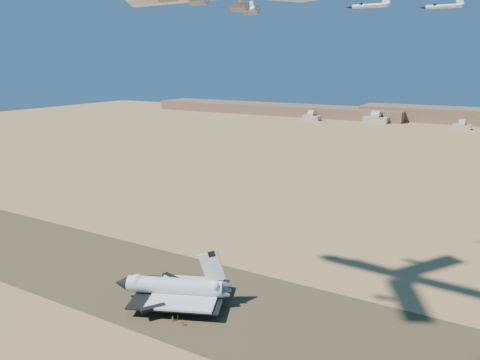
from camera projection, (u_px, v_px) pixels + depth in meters
The scene contains 9 objects.
ground at pixel (178, 292), 154.03m from camera, with size 1200.00×1200.00×0.00m, color tan.
runway at pixel (178, 292), 154.03m from camera, with size 600.00×50.00×0.06m, color brown.
hangars at pixel (371, 119), 585.33m from camera, with size 200.50×29.50×30.00m.
shuttle at pixel (174, 288), 146.05m from camera, with size 37.35×31.36×18.17m.
crew_a at pixel (178, 317), 136.98m from camera, with size 0.58×0.38×1.59m, color orange.
crew_b at pixel (173, 319), 136.08m from camera, with size 0.85×0.49×1.74m, color orange.
crew_c at pixel (183, 322), 133.86m from camera, with size 1.13×0.58×1.93m, color orange.
chase_jet_d at pixel (369, 6), 147.91m from camera, with size 14.19×7.51×3.53m.
chase_jet_e at pixel (443, 6), 153.66m from camera, with size 13.92×7.39×3.47m.
Camera 1 is at (88.20, -111.21, 73.16)m, focal length 35.00 mm.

